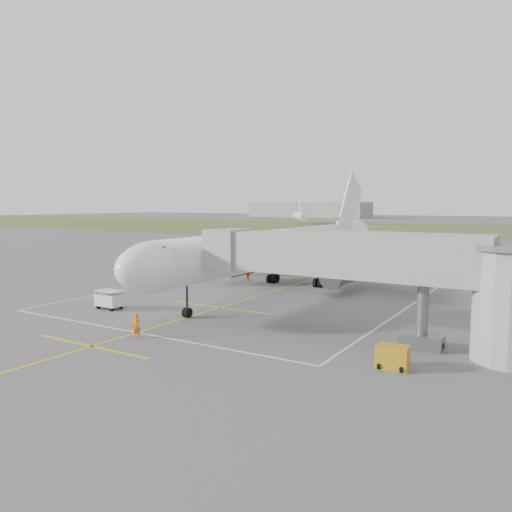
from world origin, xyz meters
The scene contains 11 objects.
ground centered at (0.00, 0.00, 0.00)m, with size 700.00×700.00×0.00m, color #4F4F51.
grass_strip centered at (0.00, 130.00, 0.01)m, with size 700.00×120.00×0.02m, color #405424.
apron_markings centered at (0.00, -5.82, 0.01)m, with size 28.20×60.00×0.01m.
airliner centered at (0.00, 0.75, 4.39)m, with size 38.93×46.75×13.52m.
jet_bridge centered at (15.72, -13.50, 4.74)m, with size 23.40×5.00×7.20m.
gpu_unit centered at (17.57, -18.27, 0.64)m, with size 1.78×1.30×1.29m.
baggage_cart centered at (-7.81, -15.44, 0.83)m, with size 2.36×1.46×1.61m.
ramp_worker_nose centered at (0.94, -20.98, 0.82)m, with size 0.60×0.39×1.64m, color orange.
ramp_worker_wing centered at (-5.59, 3.59, 0.87)m, with size 0.85×0.66×1.75m, color #FF4B08.
distant_hangars centered at (-16.15, 265.19, 5.17)m, with size 345.00×49.00×12.00m.
distant_aircraft centered at (2.12, 173.92, 3.59)m, with size 179.16×59.37×8.85m.
Camera 1 is at (25.09, -44.91, 9.04)m, focal length 35.00 mm.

